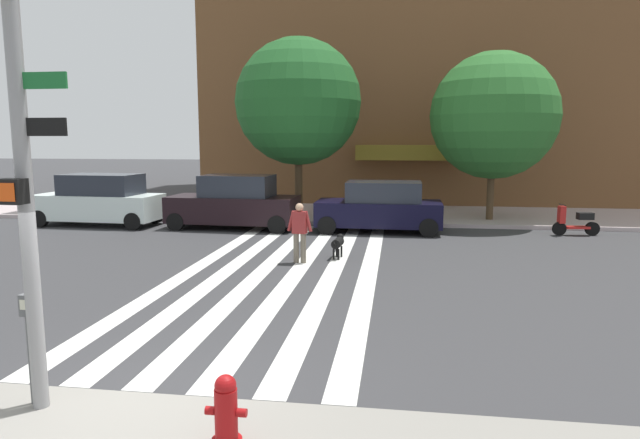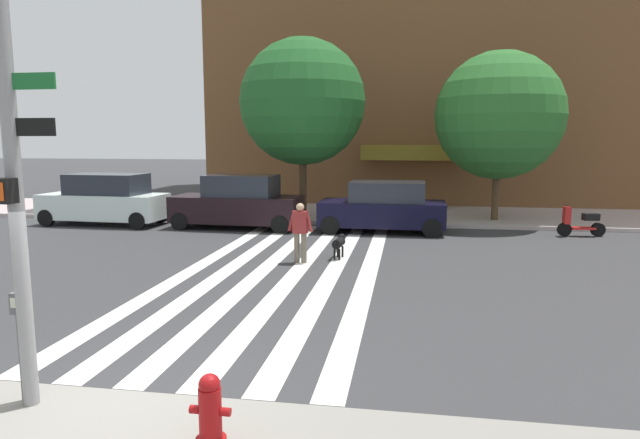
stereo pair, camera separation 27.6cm
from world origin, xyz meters
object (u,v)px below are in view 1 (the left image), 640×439
parked_car_behind_first (234,203)px  street_tree_middle (494,116)px  dog_on_leash (338,243)px  parked_car_third_in_line (380,207)px  traffic_light_pole (17,120)px  parking_meter_curbside (29,334)px  parked_car_near_curb (99,201)px  pedestrian_dog_walker (300,229)px  fire_hydrant (226,411)px  parked_scooter (576,222)px  street_tree_nearest (298,102)px

parked_car_behind_first → street_tree_middle: bearing=15.9°
dog_on_leash → parked_car_third_in_line: bearing=77.7°
traffic_light_pole → parking_meter_curbside: bearing=143.5°
dog_on_leash → parked_car_near_curb: bearing=154.7°
parked_car_near_curb → pedestrian_dog_walker: (8.97, -5.45, -0.05)m
parked_car_near_curb → traffic_light_pole: bearing=-62.4°
fire_hydrant → parking_meter_curbside: bearing=168.3°
dog_on_leash → street_tree_middle: bearing=54.5°
parked_car_third_in_line → parked_scooter: size_ratio=2.77×
parked_car_near_curb → dog_on_leash: size_ratio=4.98×
parking_meter_curbside → parked_car_behind_first: bearing=97.2°
traffic_light_pole → parking_meter_curbside: 2.50m
parked_car_near_curb → parked_scooter: (17.80, 0.17, -0.50)m
parked_car_near_curb → parked_scooter: size_ratio=3.02×
traffic_light_pole → parked_car_third_in_line: (3.55, 14.19, -2.62)m
traffic_light_pole → street_tree_nearest: 16.50m
fire_hydrant → dog_on_leash: bearing=89.5°
parked_car_behind_first → street_tree_middle: street_tree_middle is taller
parked_car_behind_first → parked_car_near_curb: bearing=-180.0°
traffic_light_pole → dog_on_leash: size_ratio=5.87×
parking_meter_curbside → parked_car_near_curb: 15.84m
traffic_light_pole → street_tree_nearest: street_tree_nearest is taller
parked_car_near_curb → pedestrian_dog_walker: size_ratio=3.00×
fire_hydrant → parked_car_third_in_line: size_ratio=0.17×
parked_scooter → parked_car_third_in_line: bearing=-178.6°
parking_meter_curbside → parked_car_third_in_line: (3.70, 14.08, -0.13)m
parked_scooter → parked_car_near_curb: bearing=-179.4°
parked_car_near_curb → parked_scooter: bearing=0.6°
parked_car_behind_first → parked_scooter: size_ratio=3.00×
parked_car_behind_first → parked_car_third_in_line: bearing=0.0°
parked_scooter → pedestrian_dog_walker: bearing=-147.5°
parking_meter_curbside → parked_car_third_in_line: bearing=75.3°
street_tree_nearest → parked_car_third_in_line: bearing=-33.4°
parking_meter_curbside → street_tree_nearest: 16.78m
parked_car_near_curb → street_tree_nearest: street_tree_nearest is taller
street_tree_nearest → dog_on_leash: (2.40, -6.96, -4.40)m
pedestrian_dog_walker → parked_car_third_in_line: bearing=70.0°
street_tree_nearest → parking_meter_curbside: bearing=-91.0°
traffic_light_pole → parked_scooter: (10.40, 14.36, -3.04)m
parked_scooter → dog_on_leash: bearing=-148.2°
fire_hydrant → parked_car_third_in_line: bearing=85.7°
parked_scooter → dog_on_leash: size_ratio=1.65×
traffic_light_pole → dog_on_leash: (2.53, 9.49, -3.08)m
dog_on_leash → fire_hydrant: bearing=-90.5°
parked_car_near_curb → dog_on_leash: parked_car_near_curb is taller
fire_hydrant → parked_car_third_in_line: 14.67m
parked_car_near_curb → parked_car_third_in_line: size_ratio=1.09×
fire_hydrant → pedestrian_dog_walker: bearing=95.5°
traffic_light_pole → parked_scooter: 17.99m
fire_hydrant → pedestrian_dog_walker: size_ratio=0.47×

